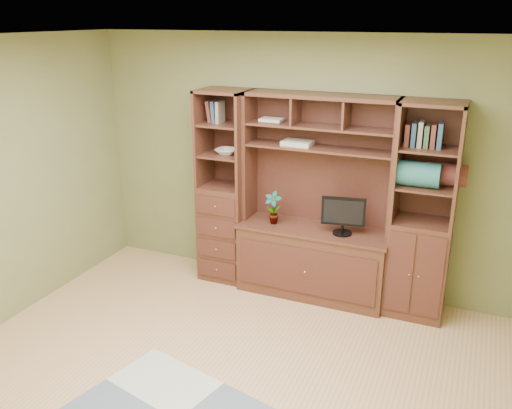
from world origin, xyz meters
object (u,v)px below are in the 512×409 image
at_px(left_tower, 225,187).
at_px(monitor, 344,209).
at_px(right_tower, 423,213).
at_px(center_hutch, 315,200).

xyz_separation_m(left_tower, monitor, (1.30, -0.07, -0.04)).
bearing_deg(right_tower, center_hutch, -177.77).
bearing_deg(left_tower, monitor, -3.30).
relative_size(left_tower, monitor, 3.98).
relative_size(center_hutch, right_tower, 1.00).
bearing_deg(right_tower, left_tower, 180.00).
xyz_separation_m(center_hutch, right_tower, (1.02, 0.04, 0.00)).
bearing_deg(right_tower, monitor, -174.10).
xyz_separation_m(right_tower, monitor, (-0.73, -0.07, -0.04)).
height_order(center_hutch, left_tower, same).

